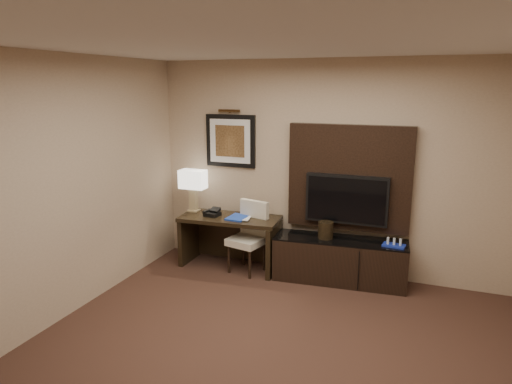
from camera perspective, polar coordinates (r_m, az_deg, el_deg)
The scene contains 17 objects.
floor at distance 4.08m, azimuth -0.17°, elevation -22.56°, with size 4.50×5.00×0.01m, color #372018.
ceiling at distance 3.32m, azimuth -0.20°, elevation 18.70°, with size 4.50×5.00×0.01m, color silver.
wall_back at distance 5.81m, azimuth 8.75°, elevation 2.86°, with size 4.50×0.01×2.70m, color tan.
wall_left at distance 4.74m, azimuth -26.48°, elevation -0.76°, with size 0.01×5.00×2.70m, color tan.
desk at distance 6.10m, azimuth -3.25°, elevation -6.25°, with size 1.30×0.56×0.70m, color black.
credenza at distance 5.77m, azimuth 10.39°, elevation -8.41°, with size 1.60×0.44×0.55m, color black.
tv_wall_panel at distance 5.71m, azimuth 11.54°, elevation 1.75°, with size 1.50×0.12×1.30m, color black.
tv at distance 5.67m, azimuth 11.25°, elevation -0.92°, with size 1.00×0.08×0.60m, color black.
artwork at distance 6.14m, azimuth -3.19°, elevation 6.39°, with size 0.70×0.04×0.70m, color black.
picture_light at distance 6.07m, azimuth -3.39°, elevation 10.10°, with size 0.04×0.04×0.30m, color #422B15.
desk_chair at distance 5.91m, azimuth -1.19°, elevation -6.06°, with size 0.41×0.47×0.86m, color beige, non-canonical shape.
table_lamp at distance 6.24m, azimuth -7.85°, elevation 0.25°, with size 0.36×0.21×0.59m, color tan, non-canonical shape.
desk_phone at distance 6.04m, azimuth -5.48°, elevation -2.57°, with size 0.18×0.17×0.09m, color black, non-canonical shape.
blue_folder at distance 5.92m, azimuth -2.29°, elevation -3.20°, with size 0.23×0.31×0.02m, color #17389B.
book at distance 5.86m, azimuth -2.30°, elevation -2.40°, with size 0.16×0.02×0.21m, color tan.
ice_bucket at distance 5.65m, azimuth 8.70°, elevation -4.73°, with size 0.19×0.19×0.21m, color black.
minibar_tray at distance 5.56m, azimuth 16.88°, elevation -6.07°, with size 0.25×0.15×0.09m, color #172996, non-canonical shape.
Camera 1 is at (1.19, -3.09, 2.39)m, focal length 32.00 mm.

